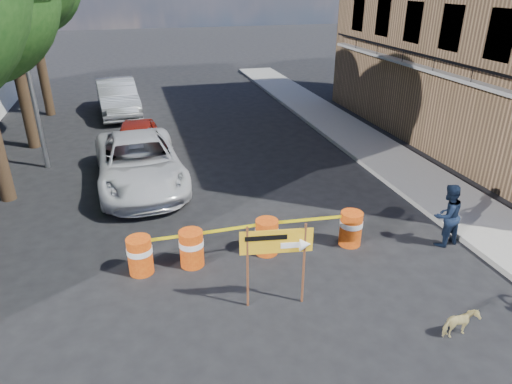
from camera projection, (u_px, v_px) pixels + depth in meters
ground at (293, 302)px, 9.60m from camera, size 120.00×120.00×0.00m
sidewalk_east at (400, 167)px, 16.29m from camera, size 2.40×40.00×0.15m
streetlamp at (24, 40)px, 14.61m from camera, size 1.25×0.18×8.00m
barrel_far_left at (140, 255)px, 10.38m from camera, size 0.58×0.58×0.90m
barrel_mid_left at (192, 248)px, 10.66m from camera, size 0.58×0.58×0.90m
barrel_mid_right at (267, 236)px, 11.14m from camera, size 0.58×0.58×0.90m
barrel_far_right at (351, 228)px, 11.51m from camera, size 0.58×0.58×0.90m
detour_sign at (286, 247)px, 8.99m from camera, size 1.45×0.38×1.87m
pedestrian at (447, 215)px, 11.36m from camera, size 0.90×0.75×1.65m
dog at (460, 324)px, 8.58m from camera, size 0.71×0.39×0.57m
suv_white at (139, 162)px, 14.75m from camera, size 2.95×5.83×1.58m
sedan_red at (137, 141)px, 16.98m from camera, size 1.96×4.15×1.37m
sedan_silver at (118, 97)px, 22.57m from camera, size 2.24×5.26×1.69m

